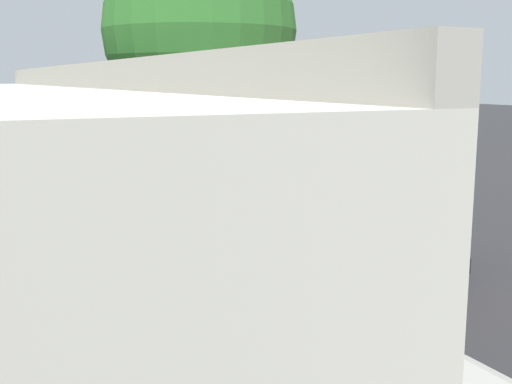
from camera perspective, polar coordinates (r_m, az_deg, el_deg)
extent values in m
plane|color=#28282B|center=(19.01, 3.35, -3.70)|extent=(160.00, 160.00, 0.00)
cube|color=#A3A099|center=(17.39, -8.44, -4.85)|extent=(80.00, 4.08, 0.15)
cube|color=gray|center=(18.13, -2.07, -4.13)|extent=(80.00, 0.14, 0.15)
cube|color=red|center=(17.37, 3.91, 0.74)|extent=(9.63, 3.14, 2.88)
cube|color=black|center=(17.62, 3.86, -3.43)|extent=(9.69, 3.19, 0.28)
cube|color=black|center=(17.28, 3.93, 2.81)|extent=(8.87, 3.18, 1.38)
cube|color=black|center=(21.36, -3.30, 4.20)|extent=(0.18, 2.19, 1.45)
cube|color=black|center=(13.63, 15.29, 0.97)|extent=(0.17, 2.01, 1.10)
cube|color=black|center=(21.30, -3.32, 5.99)|extent=(0.16, 1.80, 0.22)
cube|color=red|center=(17.19, 3.97, 5.61)|extent=(9.04, 2.87, 0.10)
cube|color=silver|center=(15.82, 7.45, 5.61)|extent=(1.83, 1.53, 0.20)
cube|color=black|center=(21.65, -3.28, -0.78)|extent=(0.27, 2.52, 0.36)
cube|color=black|center=(14.06, 14.98, -7.10)|extent=(0.27, 2.52, 0.36)
cylinder|color=red|center=(13.16, 12.55, -3.77)|extent=(0.04, 0.18, 0.18)
cylinder|color=orange|center=(13.29, 12.46, -5.95)|extent=(0.04, 0.14, 0.14)
cylinder|color=red|center=(14.42, 17.82, -2.81)|extent=(0.04, 0.18, 0.18)
cylinder|color=orange|center=(14.54, 17.71, -4.80)|extent=(0.04, 0.14, 0.14)
cube|color=white|center=(21.30, -5.34, -0.52)|extent=(0.06, 0.32, 0.18)
cube|color=white|center=(22.05, -1.40, -0.12)|extent=(0.06, 0.32, 0.18)
cube|color=black|center=(20.45, -6.43, 4.66)|extent=(0.07, 0.10, 0.24)
cylinder|color=black|center=(19.42, -3.49, -1.92)|extent=(1.00, 0.37, 0.98)
cylinder|color=slate|center=(19.42, -3.49, -1.92)|extent=(0.46, 0.35, 0.44)
cylinder|color=black|center=(20.49, 1.99, -1.28)|extent=(1.00, 0.37, 0.98)
cylinder|color=slate|center=(20.49, 1.99, -1.28)|extent=(0.46, 0.35, 0.44)
cylinder|color=black|center=(14.89, 6.13, -5.67)|extent=(1.00, 0.37, 0.98)
cylinder|color=slate|center=(14.89, 6.13, -5.67)|extent=(0.46, 0.35, 0.44)
cylinder|color=black|center=(16.25, 12.39, -4.51)|extent=(1.00, 0.37, 0.98)
cylinder|color=slate|center=(16.25, 12.39, -4.51)|extent=(0.46, 0.35, 0.44)
cube|color=tan|center=(28.45, -9.27, 1.79)|extent=(4.40, 1.76, 0.65)
cube|color=black|center=(28.26, -9.23, 2.90)|extent=(2.10, 1.47, 0.48)
cube|color=tan|center=(28.24, -9.24, 3.38)|extent=(2.02, 1.43, 0.05)
cube|color=black|center=(30.55, -10.60, 1.88)|extent=(0.13, 1.58, 0.20)
cube|color=black|center=(26.43, -7.70, 0.71)|extent=(0.13, 1.58, 0.20)
cylinder|color=black|center=(29.54, -11.48, 1.71)|extent=(0.68, 0.22, 0.67)
cylinder|color=slate|center=(29.54, -11.48, 1.71)|extent=(0.31, 0.23, 0.30)
cylinder|color=black|center=(29.99, -8.78, 1.92)|extent=(0.68, 0.22, 0.67)
cylinder|color=slate|center=(29.99, -8.78, 1.92)|extent=(0.31, 0.23, 0.30)
cylinder|color=black|center=(26.95, -9.79, 0.98)|extent=(0.68, 0.22, 0.67)
cylinder|color=slate|center=(26.95, -9.79, 0.98)|extent=(0.31, 0.23, 0.30)
cylinder|color=black|center=(27.44, -6.87, 1.22)|extent=(0.68, 0.22, 0.67)
cylinder|color=slate|center=(27.44, -6.87, 1.22)|extent=(0.31, 0.23, 0.30)
cube|color=black|center=(34.51, -12.33, 3.12)|extent=(4.22, 1.82, 0.65)
cube|color=black|center=(34.34, -12.32, 4.04)|extent=(2.01, 1.54, 0.48)
cube|color=black|center=(34.32, -12.34, 4.44)|extent=(1.93, 1.50, 0.05)
cube|color=black|center=(36.56, -13.21, 3.11)|extent=(0.12, 1.68, 0.20)
cube|color=black|center=(32.51, -11.32, 2.34)|extent=(0.12, 1.68, 0.20)
cylinder|color=black|center=(35.60, -14.12, 3.00)|extent=(0.67, 0.21, 0.67)
cylinder|color=slate|center=(35.60, -14.12, 3.00)|extent=(0.31, 0.23, 0.30)
cylinder|color=black|center=(36.00, -11.68, 3.17)|extent=(0.67, 0.21, 0.67)
cylinder|color=slate|center=(36.00, -11.68, 3.17)|extent=(0.31, 0.23, 0.30)
cylinder|color=black|center=(33.06, -13.03, 2.52)|extent=(0.67, 0.21, 0.67)
cylinder|color=slate|center=(33.06, -13.03, 2.52)|extent=(0.31, 0.23, 0.30)
cylinder|color=black|center=(33.48, -10.41, 2.71)|extent=(0.67, 0.21, 0.67)
cylinder|color=slate|center=(33.48, -10.41, 2.71)|extent=(0.31, 0.23, 0.30)
cube|color=navy|center=(40.48, -14.31, 3.99)|extent=(4.20, 1.87, 0.62)
cube|color=black|center=(40.33, -14.32, 4.75)|extent=(2.02, 1.54, 0.48)
cube|color=navy|center=(40.31, -14.33, 5.09)|extent=(1.94, 1.50, 0.05)
cube|color=black|center=(42.55, -14.76, 3.97)|extent=(0.16, 1.62, 0.20)
cube|color=black|center=(38.46, -13.78, 3.40)|extent=(0.16, 1.62, 0.20)
cylinder|color=black|center=(41.67, -15.63, 3.88)|extent=(0.63, 0.23, 0.62)
cylinder|color=slate|center=(41.67, -15.63, 3.88)|extent=(0.29, 0.23, 0.28)
cylinder|color=black|center=(41.90, -13.57, 4.01)|extent=(0.63, 0.23, 0.62)
cylinder|color=slate|center=(41.90, -13.57, 4.01)|extent=(0.29, 0.23, 0.28)
cylinder|color=black|center=(39.10, -15.08, 3.53)|extent=(0.63, 0.23, 0.62)
cylinder|color=slate|center=(39.10, -15.08, 3.53)|extent=(0.29, 0.23, 0.28)
cylinder|color=black|center=(39.35, -12.89, 3.66)|extent=(0.63, 0.23, 0.62)
cylinder|color=slate|center=(39.35, -12.89, 3.66)|extent=(0.29, 0.23, 0.28)
cube|color=slate|center=(47.69, -16.09, 4.78)|extent=(4.38, 1.92, 0.62)
cube|color=black|center=(47.53, -16.09, 5.43)|extent=(2.10, 1.57, 0.48)
cube|color=slate|center=(47.52, -16.11, 5.72)|extent=(2.02, 1.53, 0.05)
cube|color=black|center=(49.81, -16.66, 4.72)|extent=(0.16, 1.66, 0.20)
cube|color=black|center=(45.60, -15.45, 4.32)|extent=(0.16, 1.66, 0.20)
cylinder|color=black|center=(48.85, -17.34, 4.65)|extent=(0.64, 0.23, 0.63)
cylinder|color=slate|center=(48.85, -17.34, 4.65)|extent=(0.29, 0.23, 0.28)
cylinder|color=black|center=(49.20, -15.56, 4.78)|extent=(0.64, 0.23, 0.63)
cylinder|color=slate|center=(49.20, -15.56, 4.78)|extent=(0.29, 0.23, 0.28)
cylinder|color=black|center=(46.21, -16.64, 4.41)|extent=(0.64, 0.23, 0.63)
cylinder|color=slate|center=(46.21, -16.64, 4.41)|extent=(0.29, 0.23, 0.28)
cylinder|color=black|center=(46.57, -14.76, 4.54)|extent=(0.64, 0.23, 0.63)
cylinder|color=slate|center=(46.57, -14.76, 4.54)|extent=(0.29, 0.23, 0.28)
cube|color=#A8AAAF|center=(53.14, -17.30, 5.26)|extent=(4.43, 1.82, 0.66)
cube|color=black|center=(52.99, -17.31, 5.86)|extent=(2.12, 1.53, 0.48)
cube|color=#A8AAAF|center=(52.97, -17.32, 6.12)|extent=(2.03, 1.49, 0.05)
cube|color=black|center=(55.33, -17.72, 5.17)|extent=(0.13, 1.65, 0.20)
cube|color=black|center=(50.99, -16.81, 4.84)|extent=(0.13, 1.65, 0.20)
cylinder|color=black|center=(54.37, -18.37, 5.13)|extent=(0.68, 0.22, 0.68)
cylinder|color=slate|center=(54.37, -18.37, 5.13)|extent=(0.31, 0.23, 0.31)
cylinder|color=black|center=(54.65, -16.77, 5.23)|extent=(0.68, 0.22, 0.68)
cylinder|color=slate|center=(54.65, -16.77, 5.23)|extent=(0.31, 0.23, 0.31)
cylinder|color=black|center=(51.66, -17.84, 4.92)|extent=(0.68, 0.22, 0.68)
cylinder|color=slate|center=(51.66, -17.84, 4.92)|extent=(0.31, 0.23, 0.31)
cylinder|color=black|center=(51.95, -16.16, 5.04)|extent=(0.68, 0.22, 0.68)
cylinder|color=slate|center=(51.95, -16.16, 5.04)|extent=(0.31, 0.23, 0.31)
cylinder|color=brown|center=(15.75, -4.82, 1.18)|extent=(0.47, 0.47, 3.89)
sphere|color=#2D6B28|center=(15.60, -5.01, 14.12)|extent=(4.55, 4.55, 4.55)
cylinder|color=gray|center=(12.39, 8.79, -7.27)|extent=(0.06, 0.06, 1.40)
cube|color=red|center=(12.16, 8.90, -3.49)|extent=(0.02, 0.22, 0.28)
cylinder|color=gray|center=(14.10, 3.82, -5.10)|extent=(0.06, 0.06, 1.36)
cube|color=#A9A497|center=(11.81, -15.17, 9.94)|extent=(18.23, 0.30, 0.40)
cube|color=silver|center=(18.81, 13.39, -4.11)|extent=(2.40, 0.14, 0.01)
cube|color=silver|center=(23.60, 4.06, -1.00)|extent=(2.40, 0.14, 0.01)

